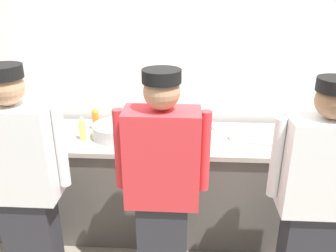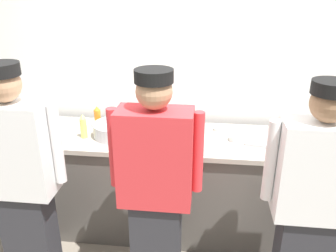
{
  "view_description": "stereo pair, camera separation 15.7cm",
  "coord_description": "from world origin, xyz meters",
  "px_view_note": "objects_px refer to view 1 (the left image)",
  "views": [
    {
      "loc": [
        0.15,
        -2.28,
        2.12
      ],
      "look_at": [
        -0.01,
        0.36,
        1.02
      ],
      "focal_mm": 37.03,
      "sensor_mm": 36.0,
      "label": 1
    },
    {
      "loc": [
        0.31,
        -2.27,
        2.12
      ],
      "look_at": [
        -0.01,
        0.36,
        1.02
      ],
      "focal_mm": 37.03,
      "sensor_mm": 36.0,
      "label": 2
    }
  ],
  "objects_px": {
    "deli_cup": "(21,130)",
    "ramekin_orange_sauce": "(191,135)",
    "plate_stack_front": "(54,129)",
    "squeeze_bottle_primary": "(95,119)",
    "chef_near_left": "(23,184)",
    "ramekin_green_sauce": "(218,127)",
    "ramekin_yellow_sauce": "(82,123)",
    "mixing_bowl_steel": "(115,131)",
    "chefs_knife": "(63,129)",
    "chef_center": "(162,188)",
    "ramekin_red_sauce": "(236,136)",
    "chef_far_right": "(316,197)",
    "sheet_tray": "(280,138)",
    "squeeze_bottle_secondary": "(82,129)"
  },
  "relations": [
    {
      "from": "squeeze_bottle_secondary",
      "to": "chefs_knife",
      "type": "height_order",
      "value": "squeeze_bottle_secondary"
    },
    {
      "from": "squeeze_bottle_secondary",
      "to": "ramekin_red_sauce",
      "type": "xyz_separation_m",
      "value": [
        1.25,
        0.08,
        -0.07
      ]
    },
    {
      "from": "deli_cup",
      "to": "ramekin_orange_sauce",
      "type": "bearing_deg",
      "value": 1.19
    },
    {
      "from": "ramekin_green_sauce",
      "to": "deli_cup",
      "type": "relative_size",
      "value": 1.03
    },
    {
      "from": "chef_near_left",
      "to": "squeeze_bottle_secondary",
      "type": "bearing_deg",
      "value": 72.18
    },
    {
      "from": "ramekin_yellow_sauce",
      "to": "chefs_knife",
      "type": "xyz_separation_m",
      "value": [
        -0.15,
        -0.09,
        -0.02
      ]
    },
    {
      "from": "sheet_tray",
      "to": "ramekin_yellow_sauce",
      "type": "bearing_deg",
      "value": 173.48
    },
    {
      "from": "chef_center",
      "to": "chef_far_right",
      "type": "relative_size",
      "value": 1.02
    },
    {
      "from": "chef_near_left",
      "to": "chef_center",
      "type": "relative_size",
      "value": 1.01
    },
    {
      "from": "plate_stack_front",
      "to": "squeeze_bottle_secondary",
      "type": "bearing_deg",
      "value": -27.19
    },
    {
      "from": "chef_center",
      "to": "ramekin_red_sauce",
      "type": "distance_m",
      "value": 0.92
    },
    {
      "from": "ramekin_red_sauce",
      "to": "ramekin_orange_sauce",
      "type": "bearing_deg",
      "value": 178.53
    },
    {
      "from": "ramekin_red_sauce",
      "to": "chefs_knife",
      "type": "bearing_deg",
      "value": 175.57
    },
    {
      "from": "ramekin_green_sauce",
      "to": "chefs_knife",
      "type": "height_order",
      "value": "ramekin_green_sauce"
    },
    {
      "from": "ramekin_red_sauce",
      "to": "chef_near_left",
      "type": "bearing_deg",
      "value": -153.13
    },
    {
      "from": "mixing_bowl_steel",
      "to": "deli_cup",
      "type": "distance_m",
      "value": 0.81
    },
    {
      "from": "plate_stack_front",
      "to": "squeeze_bottle_primary",
      "type": "xyz_separation_m",
      "value": [
        0.36,
        0.06,
        0.07
      ]
    },
    {
      "from": "deli_cup",
      "to": "chef_near_left",
      "type": "bearing_deg",
      "value": -64.84
    },
    {
      "from": "plate_stack_front",
      "to": "sheet_tray",
      "type": "xyz_separation_m",
      "value": [
        1.92,
        -0.06,
        -0.01
      ]
    },
    {
      "from": "squeeze_bottle_primary",
      "to": "chef_far_right",
      "type": "bearing_deg",
      "value": -28.69
    },
    {
      "from": "ramekin_green_sauce",
      "to": "squeeze_bottle_secondary",
      "type": "bearing_deg",
      "value": -165.79
    },
    {
      "from": "chef_near_left",
      "to": "ramekin_yellow_sauce",
      "type": "relative_size",
      "value": 19.45
    },
    {
      "from": "chef_far_right",
      "to": "mixing_bowl_steel",
      "type": "relative_size",
      "value": 4.41
    },
    {
      "from": "squeeze_bottle_primary",
      "to": "ramekin_yellow_sauce",
      "type": "bearing_deg",
      "value": 153.28
    },
    {
      "from": "chef_center",
      "to": "ramekin_green_sauce",
      "type": "xyz_separation_m",
      "value": [
        0.43,
        0.93,
        0.05
      ]
    },
    {
      "from": "mixing_bowl_steel",
      "to": "ramekin_yellow_sauce",
      "type": "distance_m",
      "value": 0.42
    },
    {
      "from": "chef_center",
      "to": "squeeze_bottle_secondary",
      "type": "relative_size",
      "value": 8.19
    },
    {
      "from": "chef_near_left",
      "to": "mixing_bowl_steel",
      "type": "xyz_separation_m",
      "value": [
        0.47,
        0.73,
        0.08
      ]
    },
    {
      "from": "squeeze_bottle_secondary",
      "to": "chefs_knife",
      "type": "bearing_deg",
      "value": 140.58
    },
    {
      "from": "plate_stack_front",
      "to": "ramekin_green_sauce",
      "type": "height_order",
      "value": "plate_stack_front"
    },
    {
      "from": "chef_far_right",
      "to": "deli_cup",
      "type": "relative_size",
      "value": 16.89
    },
    {
      "from": "mixing_bowl_steel",
      "to": "squeeze_bottle_primary",
      "type": "height_order",
      "value": "squeeze_bottle_primary"
    },
    {
      "from": "mixing_bowl_steel",
      "to": "ramekin_yellow_sauce",
      "type": "xyz_separation_m",
      "value": [
        -0.35,
        0.23,
        -0.03
      ]
    },
    {
      "from": "plate_stack_front",
      "to": "sheet_tray",
      "type": "bearing_deg",
      "value": -1.81
    },
    {
      "from": "plate_stack_front",
      "to": "ramekin_orange_sauce",
      "type": "bearing_deg",
      "value": -3.1
    },
    {
      "from": "chef_near_left",
      "to": "squeeze_bottle_primary",
      "type": "bearing_deg",
      "value": 73.2
    },
    {
      "from": "chef_near_left",
      "to": "chefs_knife",
      "type": "xyz_separation_m",
      "value": [
        -0.03,
        0.86,
        0.03
      ]
    },
    {
      "from": "plate_stack_front",
      "to": "ramekin_green_sauce",
      "type": "relative_size",
      "value": 2.48
    },
    {
      "from": "ramekin_orange_sauce",
      "to": "chefs_knife",
      "type": "height_order",
      "value": "ramekin_orange_sauce"
    },
    {
      "from": "mixing_bowl_steel",
      "to": "ramekin_orange_sauce",
      "type": "distance_m",
      "value": 0.63
    },
    {
      "from": "plate_stack_front",
      "to": "ramekin_red_sauce",
      "type": "relative_size",
      "value": 2.26
    },
    {
      "from": "sheet_tray",
      "to": "chef_center",
      "type": "bearing_deg",
      "value": -141.33
    },
    {
      "from": "chef_near_left",
      "to": "deli_cup",
      "type": "relative_size",
      "value": 17.38
    },
    {
      "from": "ramekin_green_sauce",
      "to": "ramekin_red_sauce",
      "type": "height_order",
      "value": "ramekin_red_sauce"
    },
    {
      "from": "ramekin_yellow_sauce",
      "to": "chef_center",
      "type": "bearing_deg",
      "value": -49.8
    },
    {
      "from": "squeeze_bottle_primary",
      "to": "deli_cup",
      "type": "bearing_deg",
      "value": -165.62
    },
    {
      "from": "chef_far_right",
      "to": "plate_stack_front",
      "type": "bearing_deg",
      "value": 157.35
    },
    {
      "from": "ramekin_orange_sauce",
      "to": "ramekin_red_sauce",
      "type": "xyz_separation_m",
      "value": [
        0.37,
        -0.01,
        0.01
      ]
    },
    {
      "from": "mixing_bowl_steel",
      "to": "ramekin_orange_sauce",
      "type": "height_order",
      "value": "mixing_bowl_steel"
    },
    {
      "from": "sheet_tray",
      "to": "ramekin_yellow_sauce",
      "type": "height_order",
      "value": "ramekin_yellow_sauce"
    }
  ]
}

